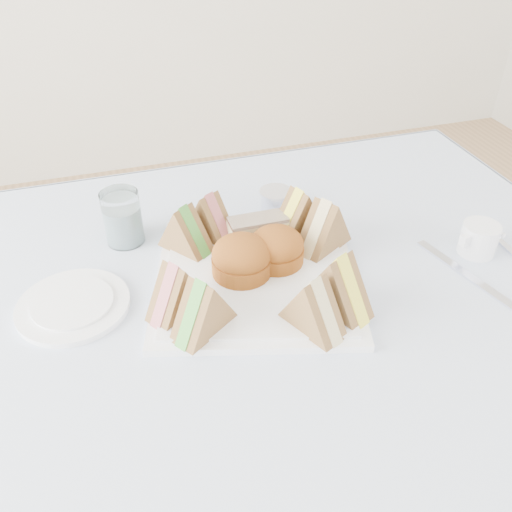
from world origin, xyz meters
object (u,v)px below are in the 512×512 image
object	(u,v)px
serving_plate	(256,279)
water_glass	(123,218)
table	(309,459)
creamer_jug	(479,239)

from	to	relation	value
serving_plate	water_glass	xyz separation A→B (m)	(-0.18, 0.17, 0.04)
table	serving_plate	xyz separation A→B (m)	(-0.07, 0.09, 0.38)
table	serving_plate	size ratio (longest dim) A/B	2.94
serving_plate	creamer_jug	xyz separation A→B (m)	(0.37, -0.04, 0.02)
serving_plate	water_glass	distance (m)	0.25
table	serving_plate	bearing A→B (deg)	128.22
table	creamer_jug	size ratio (longest dim) A/B	14.89
table	creamer_jug	bearing A→B (deg)	11.24
water_glass	serving_plate	bearing A→B (deg)	-43.87
creamer_jug	table	bearing A→B (deg)	177.34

